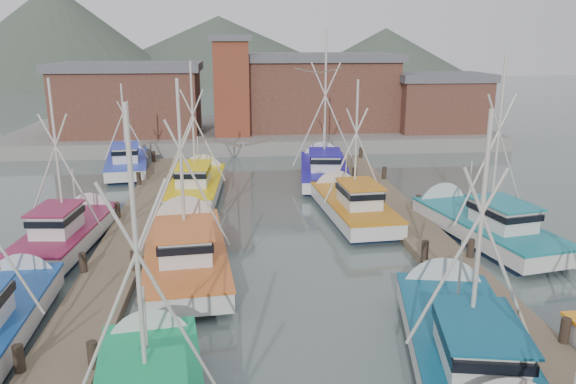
{
  "coord_description": "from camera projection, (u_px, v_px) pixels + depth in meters",
  "views": [
    {
      "loc": [
        -1.89,
        -16.47,
        9.36
      ],
      "look_at": [
        0.51,
        8.22,
        2.6
      ],
      "focal_mm": 35.0,
      "sensor_mm": 36.0,
      "label": 1
    }
  ],
  "objects": [
    {
      "name": "ground",
      "position": [
        297.0,
        334.0,
        18.45
      ],
      "size": [
        260.0,
        260.0,
        0.0
      ],
      "primitive_type": "plane",
      "color": "#475652",
      "rests_on": "ground"
    },
    {
      "name": "dock_left",
      "position": [
        105.0,
        285.0,
        21.62
      ],
      "size": [
        2.3,
        46.0,
        1.5
      ],
      "color": "brown",
      "rests_on": "ground"
    },
    {
      "name": "dock_right",
      "position": [
        456.0,
        271.0,
        22.93
      ],
      "size": [
        2.3,
        46.0,
        1.5
      ],
      "color": "brown",
      "rests_on": "ground"
    },
    {
      "name": "quay",
      "position": [
        254.0,
        134.0,
        53.82
      ],
      "size": [
        44.0,
        16.0,
        1.2
      ],
      "primitive_type": "cube",
      "color": "gray",
      "rests_on": "ground"
    },
    {
      "name": "shed_left",
      "position": [
        130.0,
        98.0,
        49.89
      ],
      "size": [
        12.72,
        8.48,
        6.2
      ],
      "color": "brown",
      "rests_on": "quay"
    },
    {
      "name": "shed_center",
      "position": [
        316.0,
        90.0,
        53.31
      ],
      "size": [
        14.84,
        9.54,
        6.9
      ],
      "color": "brown",
      "rests_on": "quay"
    },
    {
      "name": "shed_right",
      "position": [
        439.0,
        101.0,
        51.68
      ],
      "size": [
        8.48,
        6.36,
        5.2
      ],
      "color": "brown",
      "rests_on": "quay"
    },
    {
      "name": "lookout_tower",
      "position": [
        231.0,
        85.0,
        48.49
      ],
      "size": [
        3.6,
        3.6,
        8.5
      ],
      "color": "brown",
      "rests_on": "quay"
    },
    {
      "name": "distant_hills",
      "position": [
        187.0,
        80.0,
        134.97
      ],
      "size": [
        175.0,
        140.0,
        42.0
      ],
      "color": "#445042",
      "rests_on": "ground"
    },
    {
      "name": "boat_5",
      "position": [
        462.0,
        344.0,
        16.55
      ],
      "size": [
        4.82,
        10.27,
        8.59
      ],
      "rotation": [
        0.0,
        0.0,
        -0.19
      ],
      "color": "black",
      "rests_on": "ground"
    },
    {
      "name": "boat_8",
      "position": [
        186.0,
        250.0,
        23.97
      ],
      "size": [
        4.13,
        10.54,
        8.9
      ],
      "rotation": [
        0.0,
        0.0,
        0.09
      ],
      "color": "black",
      "rests_on": "ground"
    },
    {
      "name": "boat_9",
      "position": [
        350.0,
        205.0,
        30.48
      ],
      "size": [
        3.53,
        9.26,
        8.2
      ],
      "rotation": [
        0.0,
        0.0,
        0.08
      ],
      "color": "black",
      "rests_on": "ground"
    },
    {
      "name": "boat_10",
      "position": [
        71.0,
        231.0,
        26.26
      ],
      "size": [
        3.46,
        8.6,
        8.45
      ],
      "rotation": [
        0.0,
        0.0,
        -0.1
      ],
      "color": "black",
      "rests_on": "ground"
    },
    {
      "name": "boat_11",
      "position": [
        479.0,
        224.0,
        27.21
      ],
      "size": [
        4.71,
        9.92,
        9.64
      ],
      "rotation": [
        0.0,
        0.0,
        0.19
      ],
      "color": "black",
      "rests_on": "ground"
    },
    {
      "name": "boat_12",
      "position": [
        197.0,
        184.0,
        34.84
      ],
      "size": [
        3.64,
        9.48,
        8.98
      ],
      "rotation": [
        0.0,
        0.0,
        -0.06
      ],
      "color": "black",
      "rests_on": "ground"
    },
    {
      "name": "boat_13",
      "position": [
        324.0,
        169.0,
        38.74
      ],
      "size": [
        4.31,
        10.1,
        10.86
      ],
      "rotation": [
        0.0,
        0.0,
        -0.12
      ],
      "color": "black",
      "rests_on": "ground"
    },
    {
      "name": "boat_14",
      "position": [
        127.0,
        162.0,
        41.0
      ],
      "size": [
        3.86,
        9.08,
        7.13
      ],
      "rotation": [
        0.0,
        0.0,
        0.14
      ],
      "color": "black",
      "rests_on": "ground"
    },
    {
      "name": "gull_near",
      "position": [
        243.0,
        143.0,
        9.86
      ],
      "size": [
        1.55,
        0.63,
        0.24
      ],
      "rotation": [
        0.0,
        0.0,
        -0.11
      ],
      "color": "gray",
      "rests_on": "ground"
    },
    {
      "name": "gull_far",
      "position": [
        318.0,
        71.0,
        17.87
      ],
      "size": [
        1.55,
        0.63,
        0.24
      ],
      "rotation": [
        0.0,
        0.0,
        -0.15
      ],
      "color": "gray",
      "rests_on": "ground"
    }
  ]
}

